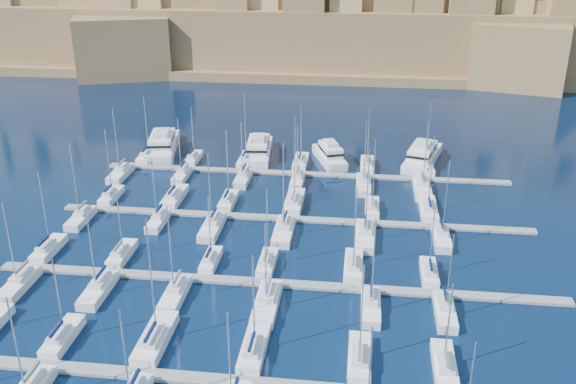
# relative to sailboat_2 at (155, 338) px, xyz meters

# --- Properties ---
(ground) EXTENTS (600.00, 600.00, 0.00)m
(ground) POSITION_rel_sailboat_2_xyz_m (12.85, 27.88, -0.78)
(ground) COLOR black
(ground) RESTS_ON ground
(pontoon_near) EXTENTS (84.00, 2.00, 0.40)m
(pontoon_near) POSITION_rel_sailboat_2_xyz_m (12.85, -6.12, -0.58)
(pontoon_near) COLOR slate
(pontoon_near) RESTS_ON ground
(pontoon_mid_near) EXTENTS (84.00, 2.00, 0.40)m
(pontoon_mid_near) POSITION_rel_sailboat_2_xyz_m (12.85, 15.88, -0.58)
(pontoon_mid_near) COLOR slate
(pontoon_mid_near) RESTS_ON ground
(pontoon_mid_far) EXTENTS (84.00, 2.00, 0.40)m
(pontoon_mid_far) POSITION_rel_sailboat_2_xyz_m (12.85, 37.88, -0.58)
(pontoon_mid_far) COLOR slate
(pontoon_mid_far) RESTS_ON ground
(pontoon_far) EXTENTS (84.00, 2.00, 0.40)m
(pontoon_far) POSITION_rel_sailboat_2_xyz_m (12.85, 59.88, -0.58)
(pontoon_far) COLOR slate
(pontoon_far) RESTS_ON ground
(sailboat_1) EXTENTS (2.54, 8.47, 11.86)m
(sailboat_1) POSITION_rel_sailboat_2_xyz_m (-11.76, -1.00, -0.06)
(sailboat_1) COLOR white
(sailboat_1) RESTS_ON ground
(sailboat_2) EXTENTS (3.15, 10.50, 17.44)m
(sailboat_2) POSITION_rel_sailboat_2_xyz_m (0.00, 0.00, 0.00)
(sailboat_2) COLOR white
(sailboat_2) RESTS_ON ground
(sailboat_3) EXTENTS (2.84, 9.46, 13.79)m
(sailboat_3) POSITION_rel_sailboat_2_xyz_m (12.65, -0.51, -0.04)
(sailboat_3) COLOR white
(sailboat_3) RESTS_ON ground
(sailboat_4) EXTENTS (2.71, 9.04, 13.45)m
(sailboat_4) POSITION_rel_sailboat_2_xyz_m (25.53, -0.72, -0.05)
(sailboat_4) COLOR white
(sailboat_4) RESTS_ON ground
(sailboat_5) EXTENTS (2.60, 8.66, 11.86)m
(sailboat_5) POSITION_rel_sailboat_2_xyz_m (35.52, -0.91, -0.06)
(sailboat_5) COLOR white
(sailboat_5) RESTS_ON ground
(sailboat_12) EXTENTS (2.56, 8.54, 13.91)m
(sailboat_12) POSITION_rel_sailboat_2_xyz_m (-24.34, 21.04, -0.04)
(sailboat_12) COLOR white
(sailboat_12) RESTS_ON ground
(sailboat_13) EXTENTS (2.47, 8.24, 11.10)m
(sailboat_13) POSITION_rel_sailboat_2_xyz_m (-12.12, 20.89, -0.07)
(sailboat_13) COLOR white
(sailboat_13) RESTS_ON ground
(sailboat_14) EXTENTS (2.24, 7.47, 11.46)m
(sailboat_14) POSITION_rel_sailboat_2_xyz_m (2.26, 20.51, -0.07)
(sailboat_14) COLOR white
(sailboat_14) RESTS_ON ground
(sailboat_15) EXTENTS (2.42, 8.07, 13.03)m
(sailboat_15) POSITION_rel_sailboat_2_xyz_m (11.05, 20.81, -0.06)
(sailboat_15) COLOR white
(sailboat_15) RESTS_ON ground
(sailboat_16) EXTENTS (2.75, 9.16, 13.82)m
(sailboat_16) POSITION_rel_sailboat_2_xyz_m (24.20, 21.34, -0.04)
(sailboat_16) COLOR white
(sailboat_16) RESTS_ON ground
(sailboat_17) EXTENTS (2.39, 7.98, 11.73)m
(sailboat_17) POSITION_rel_sailboat_2_xyz_m (35.46, 20.76, -0.07)
(sailboat_17) COLOR white
(sailboat_17) RESTS_ON ground
(sailboat_18) EXTENTS (2.70, 8.99, 13.98)m
(sailboat_18) POSITION_rel_sailboat_2_xyz_m (-23.62, 10.49, -0.04)
(sailboat_18) COLOR white
(sailboat_18) RESTS_ON ground
(sailboat_19) EXTENTS (2.79, 9.32, 13.69)m
(sailboat_19) POSITION_rel_sailboat_2_xyz_m (-11.65, 10.33, -0.04)
(sailboat_19) COLOR white
(sailboat_19) RESTS_ON ground
(sailboat_20) EXTENTS (2.68, 8.92, 14.85)m
(sailboat_20) POSITION_rel_sailboat_2_xyz_m (-0.46, 10.53, -0.03)
(sailboat_20) COLOR white
(sailboat_20) RESTS_ON ground
(sailboat_21) EXTENTS (3.11, 10.38, 13.42)m
(sailboat_21) POSITION_rel_sailboat_2_xyz_m (12.70, 9.81, -0.03)
(sailboat_21) COLOR white
(sailboat_21) RESTS_ON ground
(sailboat_22) EXTENTS (2.64, 8.81, 14.48)m
(sailboat_22) POSITION_rel_sailboat_2_xyz_m (26.84, 10.58, -0.04)
(sailboat_22) COLOR white
(sailboat_22) RESTS_ON ground
(sailboat_23) EXTENTS (2.59, 8.63, 12.79)m
(sailboat_23) POSITION_rel_sailboat_2_xyz_m (36.75, 10.67, -0.05)
(sailboat_23) COLOR white
(sailboat_23) RESTS_ON ground
(sailboat_24) EXTENTS (2.40, 8.01, 14.11)m
(sailboat_24) POSITION_rel_sailboat_2_xyz_m (-22.37, 42.78, -0.04)
(sailboat_24) COLOR white
(sailboat_24) RESTS_ON ground
(sailboat_25) EXTENTS (2.94, 9.80, 14.64)m
(sailboat_25) POSITION_rel_sailboat_2_xyz_m (-10.22, 43.66, -0.03)
(sailboat_25) COLOR white
(sailboat_25) RESTS_ON ground
(sailboat_26) EXTENTS (2.56, 8.53, 14.72)m
(sailboat_26) POSITION_rel_sailboat_2_xyz_m (0.26, 43.04, -0.04)
(sailboat_26) COLOR white
(sailboat_26) RESTS_ON ground
(sailboat_27) EXTENTS (3.13, 10.43, 17.39)m
(sailboat_27) POSITION_rel_sailboat_2_xyz_m (12.58, 43.97, -0.00)
(sailboat_27) COLOR white
(sailboat_27) RESTS_ON ground
(sailboat_28) EXTENTS (2.53, 8.44, 14.28)m
(sailboat_28) POSITION_rel_sailboat_2_xyz_m (26.97, 42.99, -0.04)
(sailboat_28) COLOR white
(sailboat_28) RESTS_ON ground
(sailboat_29) EXTENTS (3.01, 10.02, 14.87)m
(sailboat_29) POSITION_rel_sailboat_2_xyz_m (37.10, 43.77, -0.02)
(sailboat_29) COLOR white
(sailboat_29) RESTS_ON ground
(sailboat_30) EXTENTS (2.58, 8.61, 15.00)m
(sailboat_30) POSITION_rel_sailboat_2_xyz_m (-23.96, 32.68, -0.03)
(sailboat_30) COLOR white
(sailboat_30) RESTS_ON ground
(sailboat_31) EXTENTS (2.33, 7.77, 12.82)m
(sailboat_31) POSITION_rel_sailboat_2_xyz_m (-10.12, 33.09, -0.06)
(sailboat_31) COLOR white
(sailboat_31) RESTS_ON ground
(sailboat_32) EXTENTS (2.99, 9.97, 14.44)m
(sailboat_32) POSITION_rel_sailboat_2_xyz_m (-0.15, 32.01, -0.03)
(sailboat_32) COLOR white
(sailboat_32) RESTS_ON ground
(sailboat_33) EXTENTS (3.10, 10.33, 16.94)m
(sailboat_33) POSITION_rel_sailboat_2_xyz_m (12.23, 31.84, -0.01)
(sailboat_33) COLOR white
(sailboat_33) RESTS_ON ground
(sailboat_34) EXTENTS (3.18, 10.61, 16.38)m
(sailboat_34) POSITION_rel_sailboat_2_xyz_m (25.82, 31.70, -0.01)
(sailboat_34) COLOR white
(sailboat_34) RESTS_ON ground
(sailboat_35) EXTENTS (2.66, 8.87, 14.81)m
(sailboat_35) POSITION_rel_sailboat_2_xyz_m (38.39, 32.55, -0.03)
(sailboat_35) COLOR white
(sailboat_35) RESTS_ON ground
(sailboat_36) EXTENTS (2.74, 9.14, 14.46)m
(sailboat_36) POSITION_rel_sailboat_2_xyz_m (-22.62, 65.33, -0.04)
(sailboat_36) COLOR white
(sailboat_36) RESTS_ON ground
(sailboat_37) EXTENTS (2.42, 8.05, 12.45)m
(sailboat_37) POSITION_rel_sailboat_2_xyz_m (-12.11, 64.80, -0.06)
(sailboat_37) COLOR white
(sailboat_37) RESTS_ON ground
(sailboat_38) EXTENTS (2.67, 8.91, 15.59)m
(sailboat_38) POSITION_rel_sailboat_2_xyz_m (-0.51, 65.22, -0.03)
(sailboat_38) COLOR white
(sailboat_38) RESTS_ON ground
(sailboat_39) EXTENTS (2.80, 9.35, 13.47)m
(sailboat_39) POSITION_rel_sailboat_2_xyz_m (11.53, 65.43, -0.04)
(sailboat_39) COLOR white
(sailboat_39) RESTS_ON ground
(sailboat_40) EXTENTS (2.72, 9.05, 13.40)m
(sailboat_40) POSITION_rel_sailboat_2_xyz_m (25.86, 65.29, -0.05)
(sailboat_40) COLOR white
(sailboat_40) RESTS_ON ground
(sailboat_41) EXTENTS (3.00, 10.02, 15.04)m
(sailboat_41) POSITION_rel_sailboat_2_xyz_m (38.31, 65.76, -0.02)
(sailboat_41) COLOR white
(sailboat_41) RESTS_ON ground
(sailboat_42) EXTENTS (2.85, 9.51, 15.18)m
(sailboat_42) POSITION_rel_sailboat_2_xyz_m (-24.77, 54.24, -0.03)
(sailboat_42) COLOR white
(sailboat_42) RESTS_ON ground
(sailboat_43) EXTENTS (2.44, 8.13, 13.37)m
(sailboat_43) POSITION_rel_sailboat_2_xyz_m (-11.89, 54.92, -0.05)
(sailboat_43) COLOR white
(sailboat_43) RESTS_ON ground
(sailboat_44) EXTENTS (2.64, 8.81, 12.94)m
(sailboat_44) POSITION_rel_sailboat_2_xyz_m (0.94, 54.58, -0.05)
(sailboat_44) COLOR white
(sailboat_44) RESTS_ON ground
(sailboat_45) EXTENTS (2.49, 8.29, 13.05)m
(sailboat_45) POSITION_rel_sailboat_2_xyz_m (12.03, 54.84, -0.05)
(sailboat_45) COLOR white
(sailboat_45) RESTS_ON ground
(sailboat_46) EXTENTS (2.91, 9.72, 14.48)m
(sailboat_46) POSITION_rel_sailboat_2_xyz_m (25.29, 54.14, -0.03)
(sailboat_46) COLOR white
(sailboat_46) RESTS_ON ground
(sailboat_47) EXTENTS (3.20, 10.68, 14.89)m
(sailboat_47) POSITION_rel_sailboat_2_xyz_m (36.67, 53.66, -0.02)
(sailboat_47) COLOR white
(sailboat_47) RESTS_ON ground
(motor_yacht_a) EXTENTS (9.19, 20.22, 5.25)m
(motor_yacht_a) POSITION_rel_sailboat_2_xyz_m (-20.84, 70.74, 0.94)
(motor_yacht_a) COLOR white
(motor_yacht_a) RESTS_ON ground
(motor_yacht_b) EXTENTS (6.74, 17.82, 5.25)m
(motor_yacht_b) POSITION_rel_sailboat_2_xyz_m (1.61, 69.75, 0.94)
(motor_yacht_b) COLOR white
(motor_yacht_b) RESTS_ON ground
(motor_yacht_c) EXTENTS (8.62, 14.59, 5.25)m
(motor_yacht_c) POSITION_rel_sailboat_2_xyz_m (17.68, 68.11, 0.94)
(motor_yacht_c) COLOR white
(motor_yacht_c) RESTS_ON ground
(motor_yacht_d) EXTENTS (10.08, 18.88, 5.25)m
(motor_yacht_d) POSITION_rel_sailboat_2_xyz_m (37.79, 70.08, 0.94)
(motor_yacht_d) COLOR white
(motor_yacht_d) RESTS_ON ground
(fortified_city) EXTENTS (460.00, 108.95, 59.52)m
(fortified_city) POSITION_rel_sailboat_2_xyz_m (12.66, 183.14, 13.96)
(fortified_city) COLOR brown
(fortified_city) RESTS_ON ground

